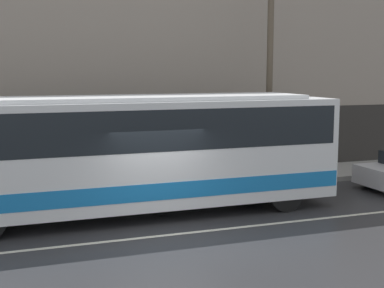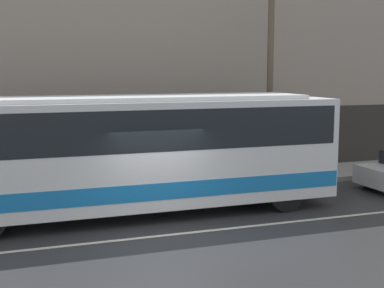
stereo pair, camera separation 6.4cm
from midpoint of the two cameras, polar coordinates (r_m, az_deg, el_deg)
ground_plane at (r=13.36m, az=-2.66°, el=-9.68°), size 60.00×60.00×0.00m
sidewalk at (r=18.33m, az=-7.57°, el=-4.60°), size 60.00×2.65×0.17m
building_facade at (r=19.36m, az=-8.77°, el=10.54°), size 60.00×0.35×10.28m
lane_stripe at (r=13.36m, az=-2.66°, el=-9.67°), size 54.00×0.14×0.01m
transit_bus at (r=14.83m, az=-7.35°, el=-0.53°), size 12.11×2.59×3.33m
utility_pole_near at (r=18.98m, az=8.22°, el=9.48°), size 0.22×0.22×8.82m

